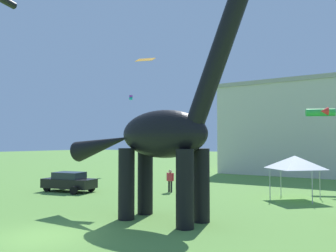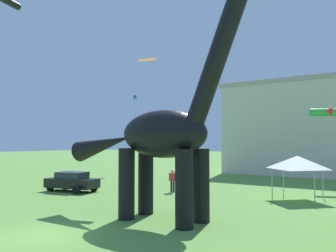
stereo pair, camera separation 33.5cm
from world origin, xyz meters
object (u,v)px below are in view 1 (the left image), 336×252
at_px(parked_sedan_left, 69,181).
at_px(person_near_flyer, 148,184).
at_px(person_strolling_adult, 170,179).
at_px(dinosaur_sculpture, 162,134).
at_px(festival_canopy_tent, 295,162).
at_px(kite_near_high, 2,1).
at_px(kite_drifting, 145,60).
at_px(kite_mid_right, 321,112).
at_px(kite_trailing, 131,98).

distance_m(parked_sedan_left, person_near_flyer, 6.90).
bearing_deg(person_near_flyer, person_strolling_adult, 20.87).
relative_size(dinosaur_sculpture, festival_canopy_tent, 3.83).
bearing_deg(parked_sedan_left, dinosaur_sculpture, -31.46).
relative_size(kite_near_high, kite_drifting, 1.64).
bearing_deg(festival_canopy_tent, kite_drifting, -152.77).
bearing_deg(kite_mid_right, kite_trailing, 173.31).
height_order(kite_near_high, kite_mid_right, kite_near_high).
xyz_separation_m(parked_sedan_left, kite_drifting, (6.62, 1.23, 9.17)).
distance_m(dinosaur_sculpture, person_near_flyer, 8.38).
distance_m(parked_sedan_left, kite_drifting, 11.38).
height_order(kite_mid_right, kite_trailing, kite_trailing).
bearing_deg(kite_near_high, kite_trailing, 84.26).
height_order(person_near_flyer, kite_mid_right, kite_mid_right).
bearing_deg(kite_near_high, dinosaur_sculpture, -10.17).
bearing_deg(kite_mid_right, person_near_flyer, -128.38).
xyz_separation_m(kite_drifting, kite_trailing, (-13.74, 15.15, -0.20)).
bearing_deg(person_strolling_adult, kite_trailing, 74.16).
height_order(person_near_flyer, kite_trailing, kite_trailing).
distance_m(parked_sedan_left, kite_trailing, 19.99).
distance_m(kite_near_high, kite_drifting, 17.15).
bearing_deg(kite_drifting, parked_sedan_left, -169.48).
relative_size(person_strolling_adult, festival_canopy_tent, 0.56).
height_order(dinosaur_sculpture, festival_canopy_tent, dinosaur_sculpture).
bearing_deg(dinosaur_sculpture, kite_mid_right, 73.58).
height_order(parked_sedan_left, person_strolling_adult, person_strolling_adult).
xyz_separation_m(person_strolling_adult, kite_drifting, (-0.29, -2.90, 8.90)).
bearing_deg(kite_trailing, kite_mid_right, -6.69).
xyz_separation_m(person_near_flyer, person_strolling_adult, (0.15, 2.76, 0.14)).
bearing_deg(festival_canopy_tent, dinosaur_sculpture, -111.51).
xyz_separation_m(parked_sedan_left, person_near_flyer, (6.76, 1.37, 0.13)).
relative_size(person_near_flyer, kite_drifting, 0.99).
xyz_separation_m(person_strolling_adult, festival_canopy_tent, (9.05, 1.91, 1.47)).
bearing_deg(parked_sedan_left, kite_trailing, 102.04).
xyz_separation_m(person_strolling_adult, kite_trailing, (-14.04, 12.25, 8.70)).
bearing_deg(kite_drifting, kite_mid_right, 51.53).
height_order(person_near_flyer, kite_drifting, kite_drifting).
distance_m(person_strolling_adult, kite_near_high, 23.03).
distance_m(dinosaur_sculpture, parked_sedan_left, 13.13).
relative_size(person_near_flyer, kite_mid_right, 0.63).
bearing_deg(kite_near_high, kite_drifting, 6.78).
relative_size(dinosaur_sculpture, parked_sedan_left, 2.70).
height_order(festival_canopy_tent, kite_near_high, kite_near_high).
height_order(person_strolling_adult, kite_mid_right, kite_mid_right).
height_order(person_near_flyer, festival_canopy_tent, festival_canopy_tent).
bearing_deg(dinosaur_sculpture, kite_trailing, 130.46).
bearing_deg(person_near_flyer, parked_sedan_left, 125.43).
xyz_separation_m(kite_near_high, kite_drifting, (15.45, 1.84, -7.22)).
height_order(dinosaur_sculpture, kite_near_high, kite_near_high).
distance_m(parked_sedan_left, kite_near_high, 18.63).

